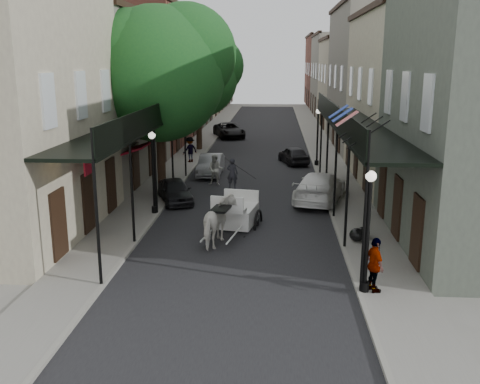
% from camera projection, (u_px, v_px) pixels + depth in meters
% --- Properties ---
extents(ground, '(140.00, 140.00, 0.00)m').
position_uv_depth(ground, '(234.00, 267.00, 18.36)').
color(ground, gray).
rests_on(ground, ground).
extents(road, '(8.00, 90.00, 0.01)m').
position_uv_depth(road, '(256.00, 160.00, 37.73)').
color(road, black).
rests_on(road, ground).
extents(sidewalk_left, '(2.20, 90.00, 0.12)m').
position_uv_depth(sidewalk_left, '(186.00, 159.00, 38.04)').
color(sidewalk_left, gray).
rests_on(sidewalk_left, ground).
extents(sidewalk_right, '(2.20, 90.00, 0.12)m').
position_uv_depth(sidewalk_right, '(327.00, 161.00, 37.39)').
color(sidewalk_right, gray).
rests_on(sidewalk_right, ground).
extents(building_row_left, '(5.00, 80.00, 10.50)m').
position_uv_depth(building_row_left, '(163.00, 79.00, 46.71)').
color(building_row_left, '#C0B89A').
rests_on(building_row_left, ground).
extents(building_row_right, '(5.00, 80.00, 10.50)m').
position_uv_depth(building_row_right, '(362.00, 80.00, 45.59)').
color(building_row_right, slate).
rests_on(building_row_right, ground).
extents(gallery_left, '(2.20, 18.05, 4.88)m').
position_uv_depth(gallery_left, '(142.00, 124.00, 24.46)').
color(gallery_left, black).
rests_on(gallery_left, sidewalk_left).
extents(gallery_right, '(2.20, 18.05, 4.88)m').
position_uv_depth(gallery_right, '(353.00, 126.00, 23.83)').
color(gallery_right, black).
rests_on(gallery_right, sidewalk_right).
extents(tree_near, '(7.31, 6.80, 9.63)m').
position_uv_depth(tree_near, '(166.00, 68.00, 26.93)').
color(tree_near, '#382619').
rests_on(tree_near, sidewalk_left).
extents(tree_far, '(6.45, 6.00, 8.61)m').
position_uv_depth(tree_far, '(203.00, 74.00, 40.65)').
color(tree_far, '#382619').
rests_on(tree_far, sidewalk_left).
extents(lamppost_right_near, '(0.32, 0.32, 3.71)m').
position_uv_depth(lamppost_right_near, '(368.00, 230.00, 15.66)').
color(lamppost_right_near, black).
rests_on(lamppost_right_near, sidewalk_right).
extents(lamppost_left, '(0.32, 0.32, 3.71)m').
position_uv_depth(lamppost_left, '(153.00, 171.00, 23.94)').
color(lamppost_left, black).
rests_on(lamppost_left, sidewalk_left).
extents(lamppost_right_far, '(0.32, 0.32, 3.71)m').
position_uv_depth(lamppost_right_far, '(318.00, 136.00, 35.03)').
color(lamppost_right_far, black).
rests_on(lamppost_right_far, sidewalk_right).
extents(horse, '(1.36, 2.32, 1.84)m').
position_uv_depth(horse, '(220.00, 222.00, 20.34)').
color(horse, silver).
rests_on(horse, ground).
extents(carriage, '(2.15, 2.94, 3.08)m').
position_uv_depth(carriage, '(238.00, 196.00, 22.97)').
color(carriage, black).
rests_on(carriage, ground).
extents(pedestrian_walking, '(0.92, 0.75, 1.77)m').
position_uv_depth(pedestrian_walking, '(216.00, 170.00, 30.12)').
color(pedestrian_walking, beige).
rests_on(pedestrian_walking, ground).
extents(pedestrian_sidewalk_left, '(1.24, 1.23, 1.71)m').
position_uv_depth(pedestrian_sidewalk_left, '(190.00, 150.00, 36.35)').
color(pedestrian_sidewalk_left, gray).
rests_on(pedestrian_sidewalk_left, sidewalk_left).
extents(pedestrian_sidewalk_right, '(0.66, 1.06, 1.69)m').
position_uv_depth(pedestrian_sidewalk_right, '(375.00, 265.00, 15.90)').
color(pedestrian_sidewalk_right, gray).
rests_on(pedestrian_sidewalk_right, sidewalk_right).
extents(car_left_near, '(2.55, 3.72, 1.17)m').
position_uv_depth(car_left_near, '(175.00, 191.00, 26.57)').
color(car_left_near, black).
rests_on(car_left_near, ground).
extents(car_left_mid, '(1.35, 3.86, 1.27)m').
position_uv_depth(car_left_mid, '(211.00, 165.00, 32.79)').
color(car_left_mid, '#A2A1A6').
rests_on(car_left_mid, ground).
extents(car_left_far, '(3.59, 5.28, 1.34)m').
position_uv_depth(car_left_far, '(229.00, 130.00, 48.80)').
color(car_left_far, black).
rests_on(car_left_far, ground).
extents(car_right_near, '(3.25, 5.42, 1.47)m').
position_uv_depth(car_right_near, '(320.00, 187.00, 26.66)').
color(car_right_near, white).
rests_on(car_right_near, ground).
extents(car_right_far, '(2.32, 3.80, 1.21)m').
position_uv_depth(car_right_far, '(294.00, 155.00, 36.44)').
color(car_right_far, black).
rests_on(car_right_far, ground).
extents(trash_bags, '(0.86, 1.01, 0.51)m').
position_uv_depth(trash_bags, '(360.00, 234.00, 20.67)').
color(trash_bags, black).
rests_on(trash_bags, sidewalk_right).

